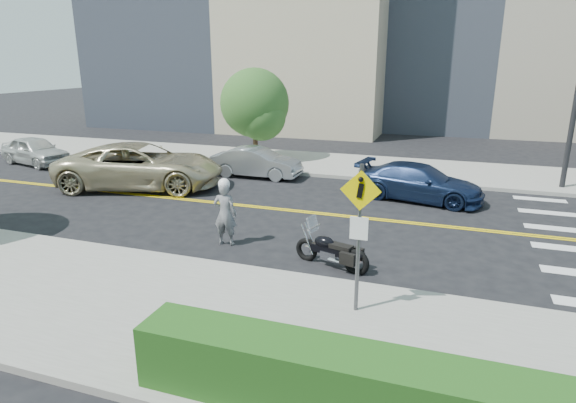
% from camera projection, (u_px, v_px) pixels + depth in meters
% --- Properties ---
extents(ground_plane, '(120.00, 120.00, 0.00)m').
position_uv_depth(ground_plane, '(272.00, 209.00, 16.77)').
color(ground_plane, black).
rests_on(ground_plane, ground).
extents(sidewalk_near, '(60.00, 5.00, 0.15)m').
position_uv_depth(sidewalk_near, '(144.00, 307.00, 9.95)').
color(sidewalk_near, '#9E9B91').
rests_on(sidewalk_near, ground_plane).
extents(sidewalk_far, '(60.00, 5.00, 0.15)m').
position_uv_depth(sidewalk_far, '(327.00, 164.00, 23.55)').
color(sidewalk_far, '#9E9B91').
rests_on(sidewalk_far, ground_plane).
extents(pedestrian_sign, '(0.78, 0.08, 3.00)m').
position_uv_depth(pedestrian_sign, '(359.00, 225.00, 9.18)').
color(pedestrian_sign, '#4C4C51').
rests_on(pedestrian_sign, sidewalk_near).
extents(motorcyclist, '(0.70, 0.50, 1.91)m').
position_uv_depth(motorcyclist, '(225.00, 212.00, 13.27)').
color(motorcyclist, silver).
rests_on(motorcyclist, ground).
extents(motorcycle, '(2.09, 1.14, 1.22)m').
position_uv_depth(motorcycle, '(332.00, 244.00, 11.92)').
color(motorcycle, black).
rests_on(motorcycle, ground).
extents(suv, '(7.04, 4.67, 1.80)m').
position_uv_depth(suv, '(141.00, 166.00, 19.28)').
color(suv, '#BEB28B').
rests_on(suv, ground).
extents(parked_car_white, '(4.29, 2.51, 1.37)m').
position_uv_depth(parked_car_white, '(35.00, 151.00, 23.66)').
color(parked_car_white, silver).
rests_on(parked_car_white, ground).
extents(parked_car_silver, '(3.95, 1.38, 1.30)m').
position_uv_depth(parked_car_silver, '(256.00, 162.00, 21.12)').
color(parked_car_silver, '#93979A').
rests_on(parked_car_silver, ground).
extents(parked_car_blue, '(4.85, 2.68, 1.33)m').
position_uv_depth(parked_car_blue, '(419.00, 182.00, 17.65)').
color(parked_car_blue, navy).
rests_on(parked_car_blue, ground).
extents(tree_far_a, '(3.39, 3.39, 4.63)m').
position_uv_depth(tree_far_a, '(255.00, 103.00, 23.65)').
color(tree_far_a, '#382619').
rests_on(tree_far_a, ground).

